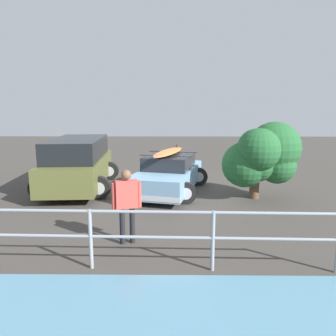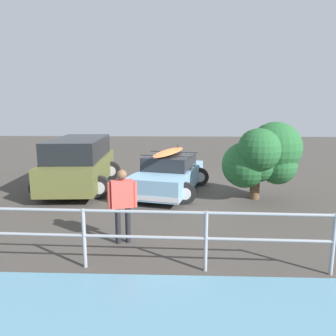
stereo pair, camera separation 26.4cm
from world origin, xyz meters
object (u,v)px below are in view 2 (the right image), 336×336
at_px(person_bystander, 122,199).
at_px(sedan_car, 169,174).
at_px(suv_car, 80,163).
at_px(bush_near_left, 262,155).

bearing_deg(person_bystander, sedan_car, -100.70).
distance_m(suv_car, bush_near_left, 6.29).
distance_m(suv_car, person_bystander, 5.38).
relative_size(sedan_car, person_bystander, 2.70).
bearing_deg(sedan_car, bush_near_left, 162.44).
height_order(suv_car, bush_near_left, bush_near_left).
bearing_deg(bush_near_left, person_bystander, 42.78).
relative_size(suv_car, bush_near_left, 1.99).
height_order(sedan_car, person_bystander, person_bystander).
height_order(person_bystander, bush_near_left, bush_near_left).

